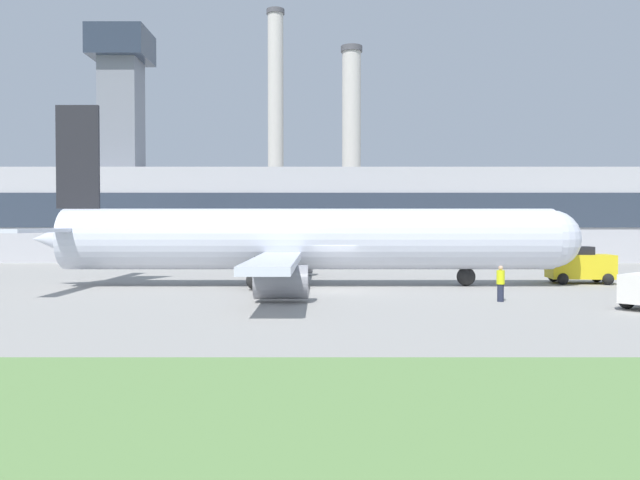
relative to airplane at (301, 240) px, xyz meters
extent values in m
plane|color=#999691|center=(1.93, -2.30, -2.73)|extent=(400.00, 400.00, 0.00)
cube|color=#B2B2B7|center=(1.93, 29.19, 1.86)|extent=(86.72, 13.77, 9.17)
cube|color=#2D3847|center=(1.93, 22.26, 2.32)|extent=(84.98, 0.16, 3.30)
cube|color=slate|center=(-19.86, 29.19, 7.78)|extent=(3.92, 3.92, 21.02)
cube|color=#283342|center=(-19.86, 29.19, 19.86)|extent=(5.88, 5.88, 3.14)
cylinder|color=beige|center=(-6.04, 64.06, 16.06)|extent=(2.52, 2.52, 37.57)
cylinder|color=#4C4C51|center=(-6.04, 64.06, 35.22)|extent=(2.90, 2.90, 0.76)
cylinder|color=beige|center=(6.30, 65.84, 13.28)|extent=(3.07, 3.07, 32.02)
cylinder|color=#4C4C51|center=(6.30, 65.84, 29.75)|extent=(3.53, 3.53, 0.92)
cylinder|color=silver|center=(0.44, 0.00, 0.06)|extent=(28.80, 3.60, 3.60)
sphere|color=silver|center=(14.84, 0.00, 0.06)|extent=(3.42, 3.42, 3.42)
cone|color=silver|center=(-13.96, 0.00, 0.06)|extent=(3.96, 3.42, 3.42)
cube|color=#232328|center=(-13.21, 0.00, 4.91)|extent=(2.52, 0.24, 6.10)
cube|color=silver|center=(-13.40, -4.01, 0.60)|extent=(0.94, 8.03, 0.20)
cube|color=silver|center=(-13.40, 4.01, 0.60)|extent=(0.94, 8.03, 0.20)
cube|color=silver|center=(-1.00, -7.41, -0.84)|extent=(2.09, 13.38, 0.36)
cube|color=silver|center=(-1.00, 7.41, -0.84)|extent=(2.09, 13.38, 0.36)
cylinder|color=gray|center=(-0.70, -7.82, -1.78)|extent=(2.52, 1.59, 1.59)
cylinder|color=gray|center=(-0.70, 7.82, -1.78)|extent=(2.52, 1.59, 1.59)
cylinder|color=#59595B|center=(9.80, 0.00, -1.51)|extent=(0.20, 0.20, 1.34)
sphere|color=black|center=(9.80, 0.00, -2.17)|extent=(1.11, 1.11, 1.11)
cylinder|color=#59595B|center=(-2.44, -2.40, -1.51)|extent=(0.20, 0.20, 1.34)
sphere|color=black|center=(-2.44, -2.40, -2.17)|extent=(1.11, 1.11, 1.11)
cylinder|color=#59595B|center=(-2.44, 2.40, -1.51)|extent=(0.20, 0.20, 1.34)
sphere|color=black|center=(-2.44, 2.40, -2.17)|extent=(1.11, 1.11, 1.11)
cube|color=yellow|center=(17.28, 1.68, -1.67)|extent=(3.94, 2.31, 1.48)
cube|color=black|center=(17.28, 1.68, -0.68)|extent=(1.44, 1.51, 0.50)
sphere|color=black|center=(18.52, 0.62, -2.38)|extent=(0.70, 0.70, 0.70)
sphere|color=black|center=(18.68, 2.52, -2.38)|extent=(0.70, 0.70, 0.70)
sphere|color=black|center=(15.88, 0.84, -2.38)|extent=(0.70, 0.70, 0.70)
sphere|color=black|center=(16.04, 2.74, -2.38)|extent=(0.70, 0.70, 0.70)
sphere|color=black|center=(14.36, -10.15, -2.38)|extent=(0.70, 0.70, 0.70)
cylinder|color=#23283D|center=(9.64, -7.63, -2.31)|extent=(0.32, 0.32, 0.83)
cylinder|color=yellow|center=(9.64, -7.63, -1.57)|extent=(0.40, 0.40, 0.66)
sphere|color=tan|center=(9.64, -7.63, -1.13)|extent=(0.22, 0.22, 0.22)
camera|label=1|loc=(1.12, -36.92, 0.87)|focal=35.00mm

